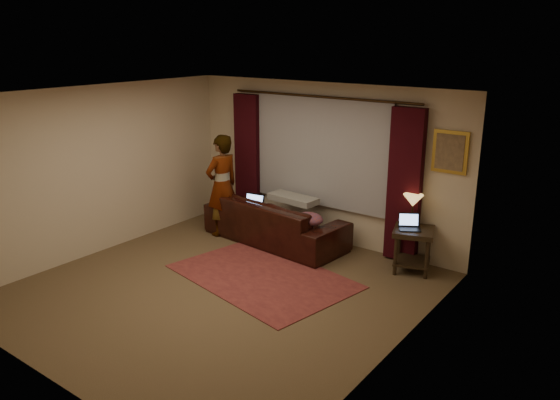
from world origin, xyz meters
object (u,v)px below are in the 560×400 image
object	(u,v)px
sofa	(275,213)
end_table	(412,250)
person	(222,185)
laptop_table	(410,222)
tiffany_lamp	(412,210)
laptop_sofa	(251,203)

from	to	relation	value
sofa	end_table	xyz separation A→B (m)	(2.31, 0.25, -0.18)
sofa	person	size ratio (longest dim) A/B	1.42
sofa	laptop_table	world-z (taller)	sofa
laptop_table	tiffany_lamp	bearing A→B (deg)	75.67
end_table	person	size ratio (longest dim) A/B	0.37
tiffany_lamp	laptop_table	bearing A→B (deg)	-73.24
end_table	laptop_table	bearing A→B (deg)	-124.85
laptop_table	sofa	bearing A→B (deg)	153.60
laptop_sofa	person	bearing A→B (deg)	-177.74
laptop_sofa	tiffany_lamp	size ratio (longest dim) A/B	0.83
sofa	person	xyz separation A→B (m)	(-0.93, -0.24, 0.37)
sofa	laptop_sofa	distance (m)	0.44
sofa	end_table	bearing A→B (deg)	-168.74
end_table	laptop_table	size ratio (longest dim) A/B	1.98
tiffany_lamp	person	xyz separation A→B (m)	(-3.14, -0.62, -0.01)
end_table	tiffany_lamp	size ratio (longest dim) A/B	1.39
laptop_sofa	end_table	bearing A→B (deg)	-0.35
laptop_sofa	end_table	world-z (taller)	laptop_sofa
end_table	tiffany_lamp	xyz separation A→B (m)	(-0.10, 0.13, 0.55)
tiffany_lamp	laptop_table	distance (m)	0.24
sofa	person	distance (m)	1.04
laptop_table	person	bearing A→B (deg)	156.56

